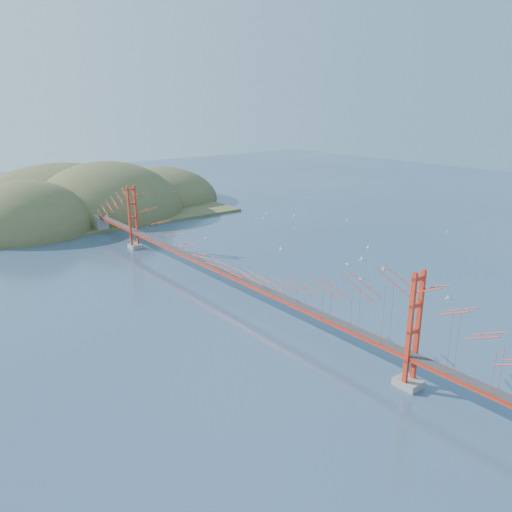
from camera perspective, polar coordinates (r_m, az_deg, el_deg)
ground at (r=70.66m, az=-3.23°, el=-4.45°), size 320.00×320.00×0.00m
bridge at (r=68.52m, az=-3.42°, el=1.04°), size 2.20×94.40×12.00m
far_headlands at (r=131.34m, az=-19.92°, el=4.76°), size 84.00×58.00×25.00m
sailboat_10 at (r=59.90m, az=16.98°, el=-9.25°), size 0.42×0.52×0.61m
sailboat_12 at (r=99.34m, az=-5.78°, el=2.02°), size 0.54×0.44×0.63m
sailboat_17 at (r=118.82m, az=4.37°, el=4.59°), size 0.61×0.55×0.69m
sailboat_7 at (r=121.18m, az=1.17°, el=4.89°), size 0.60×0.58×0.68m
sailboat_6 at (r=74.03m, az=21.06°, el=-4.48°), size 0.63×0.63×0.66m
sailboat_9 at (r=116.18m, az=10.38°, el=4.07°), size 0.66×0.66×0.70m
sailboat_14 at (r=83.76m, az=14.33°, el=-1.35°), size 0.59×0.59×0.64m
sailboat_1 at (r=78.14m, az=11.84°, el=-2.53°), size 0.58×0.58×0.65m
sailboat_8 at (r=115.92m, az=0.83°, el=4.32°), size 0.65×0.65×0.72m
sailboat_2 at (r=87.63m, az=11.95°, el=-0.36°), size 0.62×0.59×0.70m
sailboat_11 at (r=111.35m, az=20.99°, el=2.61°), size 0.57×0.57×0.60m
sailboat_4 at (r=95.30m, az=12.68°, el=1.03°), size 0.70×0.70×0.74m
sailboat_3 at (r=91.62m, az=2.86°, el=0.78°), size 0.56×0.49×0.64m
sailboat_16 at (r=93.07m, az=2.82°, el=1.03°), size 0.53×0.53×0.56m
sailboat_0 at (r=84.80m, az=10.40°, el=-0.85°), size 0.53×0.62×0.70m
sailboat_15 at (r=107.53m, az=4.47°, el=3.24°), size 0.65×0.65×0.71m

